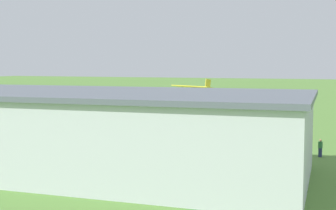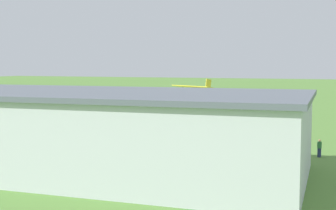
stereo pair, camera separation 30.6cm
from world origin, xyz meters
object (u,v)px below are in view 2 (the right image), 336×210
at_px(biplane, 196,92).
at_px(person_watching_takeoff, 256,133).
at_px(person_at_fence_line, 1,120).
at_px(person_walking_on_apron, 319,148).
at_px(hangar, 50,128).

relative_size(biplane, person_watching_takeoff, 4.43).
bearing_deg(person_at_fence_line, biplane, -134.97).
bearing_deg(biplane, person_walking_on_apron, 127.18).
distance_m(hangar, biplane, 38.24).
bearing_deg(person_at_fence_line, person_walking_on_apron, 171.05).
bearing_deg(person_walking_on_apron, hangar, 31.60).
distance_m(hangar, person_at_fence_line, 27.60).
bearing_deg(person_walking_on_apron, biplane, -52.82).
bearing_deg(person_at_fence_line, person_watching_takeoff, -179.84).
distance_m(person_watching_takeoff, person_at_fence_line, 33.20).
bearing_deg(person_watching_takeoff, biplane, -56.52).
xyz_separation_m(biplane, person_at_fence_line, (20.01, 20.03, -2.93)).
height_order(hangar, person_walking_on_apron, hangar).
bearing_deg(person_watching_takeoff, person_walking_on_apron, 136.72).
xyz_separation_m(person_walking_on_apron, person_at_fence_line, (39.98, -6.29, 0.04)).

